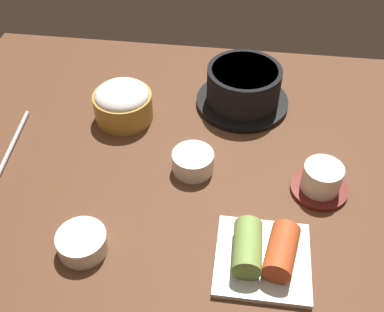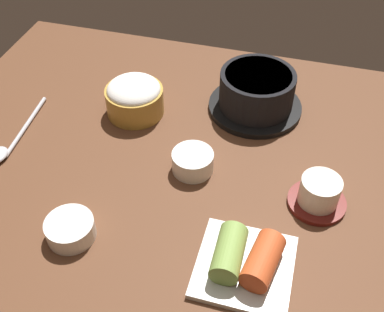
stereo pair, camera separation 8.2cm
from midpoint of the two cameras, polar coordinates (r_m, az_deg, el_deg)
dining_table at (r=86.53cm, az=1.79°, el=-0.88°), size 100.00×76.00×2.00cm
stone_pot at (r=95.35cm, az=10.21°, el=7.41°), size 18.61×18.61×8.38cm
rice_bowl at (r=93.58cm, az=-4.43°, el=6.98°), size 11.36×11.36×7.45cm
tea_cup_with_saucer at (r=80.56cm, az=17.83°, el=-4.46°), size 9.62×9.62×5.45cm
banchan_cup_center at (r=82.57cm, az=2.93°, el=-0.77°), size 7.31×7.31×3.71cm
kimchi_plate at (r=70.60cm, az=9.79°, el=-12.44°), size 13.92×13.92×5.25cm
side_bowl_near at (r=74.69cm, az=-11.36°, el=-8.72°), size 7.57×7.57×3.25cm
spoon at (r=92.41cm, az=-18.96°, el=1.12°), size 3.60×19.70×1.35cm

